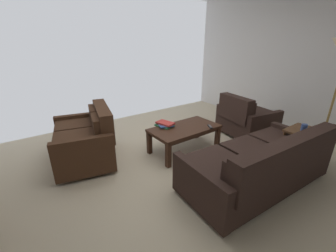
% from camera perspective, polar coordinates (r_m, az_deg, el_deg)
% --- Properties ---
extents(ground_plane, '(5.97, 4.95, 0.01)m').
position_cam_1_polar(ground_plane, '(3.37, 2.57, -9.97)').
color(ground_plane, beige).
extents(wall_left, '(0.12, 4.95, 2.76)m').
position_cam_1_polar(wall_left, '(5.31, 29.89, 14.79)').
color(wall_left, silver).
rests_on(wall_left, ground).
extents(sofa_main, '(2.04, 1.04, 0.79)m').
position_cam_1_polar(sofa_main, '(2.95, 23.57, -9.23)').
color(sofa_main, black).
rests_on(sofa_main, ground).
extents(loveseat_near, '(1.04, 1.32, 0.85)m').
position_cam_1_polar(loveseat_near, '(3.52, -20.88, -3.18)').
color(loveseat_near, black).
rests_on(loveseat_near, ground).
extents(coffee_table, '(1.16, 0.62, 0.43)m').
position_cam_1_polar(coffee_table, '(3.59, 4.43, -1.30)').
color(coffee_table, '#3D2316').
rests_on(coffee_table, ground).
extents(end_table, '(0.48, 0.48, 0.58)m').
position_cam_1_polar(end_table, '(3.67, 32.88, -2.51)').
color(end_table, brown).
rests_on(end_table, ground).
extents(armchair_side, '(0.97, 1.06, 0.82)m').
position_cam_1_polar(armchair_side, '(4.47, 19.81, 1.87)').
color(armchair_side, black).
rests_on(armchair_side, ground).
extents(coffee_mug, '(0.10, 0.08, 0.10)m').
position_cam_1_polar(coffee_mug, '(3.58, 32.46, -0.36)').
color(coffee_mug, '#334C8C').
rests_on(coffee_mug, end_table).
extents(book_stack, '(0.30, 0.33, 0.07)m').
position_cam_1_polar(book_stack, '(3.59, -0.81, 0.46)').
color(book_stack, '#337F51').
rests_on(book_stack, coffee_table).
extents(tv_remote, '(0.12, 0.16, 0.02)m').
position_cam_1_polar(tv_remote, '(3.63, 11.12, -0.15)').
color(tv_remote, black).
rests_on(tv_remote, coffee_table).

